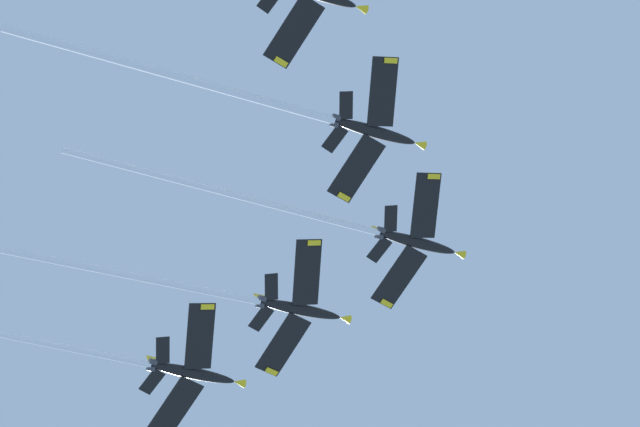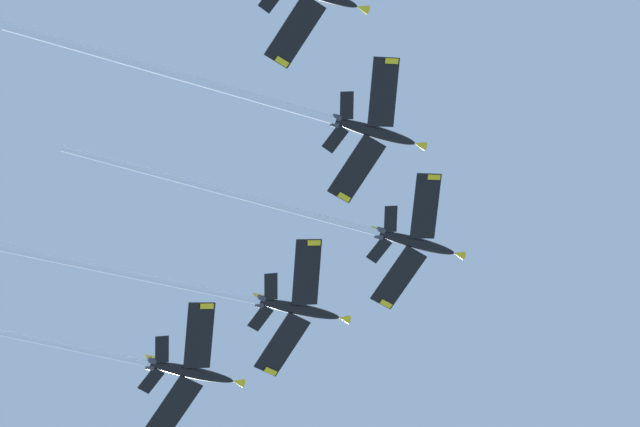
{
  "view_description": "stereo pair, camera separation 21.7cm",
  "coord_description": "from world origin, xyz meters",
  "px_view_note": "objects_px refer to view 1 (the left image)",
  "views": [
    {
      "loc": [
        14.32,
        -32.98,
        1.59
      ],
      "look_at": [
        -18.58,
        -18.89,
        168.87
      ],
      "focal_mm": 73.29,
      "sensor_mm": 36.0,
      "label": 1
    },
    {
      "loc": [
        14.24,
        -33.18,
        1.59
      ],
      "look_at": [
        -18.58,
        -18.89,
        168.87
      ],
      "focal_mm": 73.29,
      "sensor_mm": 36.0,
      "label": 2
    }
  ],
  "objects_px": {
    "jet_right_wing": "(275,104)",
    "jet_lead": "(340,222)",
    "jet_left_wing": "(222,294)",
    "jet_left_outer": "(114,357)"
  },
  "relations": [
    {
      "from": "jet_lead",
      "to": "jet_left_wing",
      "type": "distance_m",
      "value": 18.27
    },
    {
      "from": "jet_right_wing",
      "to": "jet_left_outer",
      "type": "xyz_separation_m",
      "value": [
        -38.16,
        -6.42,
        -2.39
      ]
    },
    {
      "from": "jet_lead",
      "to": "jet_right_wing",
      "type": "bearing_deg",
      "value": -49.63
    },
    {
      "from": "jet_lead",
      "to": "jet_left_wing",
      "type": "height_order",
      "value": "jet_lead"
    },
    {
      "from": "jet_lead",
      "to": "jet_left_outer",
      "type": "distance_m",
      "value": 34.31
    },
    {
      "from": "jet_lead",
      "to": "jet_left_wing",
      "type": "xyz_separation_m",
      "value": [
        -13.89,
        -10.86,
        -4.79
      ]
    },
    {
      "from": "jet_left_wing",
      "to": "jet_left_outer",
      "type": "bearing_deg",
      "value": -141.77
    },
    {
      "from": "jet_right_wing",
      "to": "jet_lead",
      "type": "bearing_deg",
      "value": 130.37
    },
    {
      "from": "jet_lead",
      "to": "jet_right_wing",
      "type": "relative_size",
      "value": 1.02
    },
    {
      "from": "jet_left_wing",
      "to": "jet_left_outer",
      "type": "relative_size",
      "value": 0.93
    }
  ]
}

